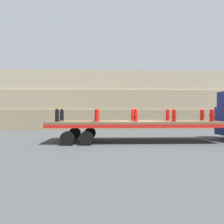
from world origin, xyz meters
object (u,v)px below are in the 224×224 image
Objects in this scene: fire_hydrant_red_near_2 at (136,115)px; fire_hydrant_red_near_4 at (212,115)px; fire_hydrant_red_far_1 at (98,115)px; fire_hydrant_red_far_4 at (202,115)px; fire_hydrant_black_far_0 at (62,115)px; fire_hydrant_red_near_1 at (97,115)px; fire_hydrant_red_far_3 at (168,115)px; fire_hydrant_black_near_0 at (57,115)px; fire_hydrant_red_far_2 at (133,115)px; flatbed_trailer at (126,124)px; fire_hydrant_red_near_3 at (174,115)px.

fire_hydrant_red_near_2 is 4.82m from fire_hydrant_red_near_4.
fire_hydrant_red_far_4 is (7.23, 0.00, 0.00)m from fire_hydrant_red_far_1.
fire_hydrant_black_far_0 is 4.95m from fire_hydrant_red_near_2.
fire_hydrant_red_near_1 is 4.95m from fire_hydrant_red_far_3.
fire_hydrant_red_near_2 is (4.82, 0.00, 0.00)m from fire_hydrant_black_near_0.
fire_hydrant_red_far_2 is 1.00× the size of fire_hydrant_red_far_3.
fire_hydrant_red_near_4 is (4.82, -1.12, 0.00)m from fire_hydrant_red_far_2.
fire_hydrant_black_far_0 is at bearing 173.38° from fire_hydrant_red_near_4.
fire_hydrant_black_near_0 reaches higher than flatbed_trailer.
fire_hydrant_red_near_1 and fire_hydrant_red_far_1 have the same top height.
fire_hydrant_black_near_0 is 1.00× the size of fire_hydrant_red_near_1.
fire_hydrant_black_near_0 is 9.70m from fire_hydrant_red_far_4.
fire_hydrant_red_far_3 is (2.97, 0.56, 0.60)m from flatbed_trailer.
fire_hydrant_red_far_1 and fire_hydrant_red_far_3 have the same top height.
fire_hydrant_red_near_4 is at bearing -5.93° from flatbed_trailer.
fire_hydrant_black_near_0 is 1.00× the size of fire_hydrant_red_far_2.
fire_hydrant_red_near_3 is (4.82, -1.12, 0.00)m from fire_hydrant_red_far_1.
fire_hydrant_red_far_1 reaches higher than flatbed_trailer.
fire_hydrant_red_near_1 is 1.00× the size of fire_hydrant_red_far_1.
fire_hydrant_red_near_2 is (2.41, -1.12, 0.00)m from fire_hydrant_red_far_1.
fire_hydrant_red_near_4 is at bearing -90.00° from fire_hydrant_red_far_4.
fire_hydrant_red_far_4 is at bearing 0.00° from fire_hydrant_red_far_1.
fire_hydrant_red_far_2 is 1.00× the size of fire_hydrant_red_near_3.
fire_hydrant_red_near_3 is at bearing 0.00° from fire_hydrant_red_near_2.
fire_hydrant_red_far_3 is 1.00× the size of fire_hydrant_red_far_4.
flatbed_trailer is at bearing -135.11° from fire_hydrant_red_far_2.
fire_hydrant_red_near_4 is at bearing -13.06° from fire_hydrant_red_far_2.
fire_hydrant_red_near_2 is 1.00× the size of fire_hydrant_red_far_4.
fire_hydrant_black_near_0 is 1.00× the size of fire_hydrant_red_near_4.
fire_hydrant_red_near_1 is 1.12m from fire_hydrant_red_far_1.
fire_hydrant_red_near_1 is (2.41, 0.00, 0.00)m from fire_hydrant_black_near_0.
fire_hydrant_red_far_1 is 4.95m from fire_hydrant_red_near_3.
fire_hydrant_red_near_2 is 1.12m from fire_hydrant_red_far_2.
fire_hydrant_black_far_0 is 2.41m from fire_hydrant_red_far_1.
fire_hydrant_red_near_4 is 1.12m from fire_hydrant_red_far_4.
fire_hydrant_red_far_2 is at bearing 180.00° from fire_hydrant_red_far_4.
fire_hydrant_red_far_2 is at bearing 180.00° from fire_hydrant_red_far_3.
fire_hydrant_red_near_4 is at bearing -6.62° from fire_hydrant_black_far_0.
fire_hydrant_black_far_0 is 7.31m from fire_hydrant_red_near_3.
fire_hydrant_black_near_0 is at bearing 180.00° from fire_hydrant_red_near_3.
fire_hydrant_red_far_3 is (4.82, 1.12, 0.00)m from fire_hydrant_red_near_1.
fire_hydrant_red_near_3 is (2.41, -1.12, 0.00)m from fire_hydrant_red_far_2.
fire_hydrant_black_far_0 is 2.66m from fire_hydrant_red_near_1.
fire_hydrant_red_far_3 is (2.41, 0.00, 0.00)m from fire_hydrant_red_far_2.
fire_hydrant_red_near_2 is 4.95m from fire_hydrant_red_far_4.
fire_hydrant_red_far_2 is at bearing 44.89° from flatbed_trailer.
fire_hydrant_red_far_1 is 1.00× the size of fire_hydrant_red_far_2.
fire_hydrant_black_far_0 and fire_hydrant_red_near_2 have the same top height.
fire_hydrant_red_near_3 is 1.00× the size of fire_hydrant_red_far_4.
fire_hydrant_red_far_3 is at bearing 0.00° from fire_hydrant_red_far_2.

